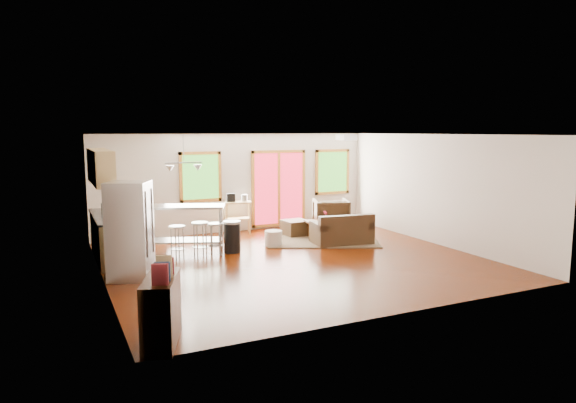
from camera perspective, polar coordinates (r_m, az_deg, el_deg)
name	(u,v)px	position (r m, az deg, el deg)	size (l,w,h in m)	color
floor	(294,261)	(10.76, 0.68, -6.59)	(7.50, 7.00, 0.02)	#381001
ceiling	(294,134)	(10.42, 0.71, 7.50)	(7.50, 7.00, 0.02)	silver
back_wall	(237,183)	(13.73, -5.70, 2.08)	(7.50, 0.02, 2.60)	beige
left_wall	(100,211)	(9.51, -20.16, -0.95)	(0.02, 7.00, 2.60)	beige
right_wall	(438,190)	(12.60, 16.28, 1.28)	(0.02, 7.00, 2.60)	beige
front_wall	(400,228)	(7.55, 12.39, -2.85)	(7.50, 0.02, 2.60)	beige
window_left	(201,177)	(13.37, -9.68, 2.71)	(1.10, 0.05, 1.30)	#255317
french_doors	(279,188)	(14.15, -1.03, 1.47)	(1.60, 0.05, 2.10)	#AC192C
window_right	(332,172)	(14.88, 4.96, 3.31)	(1.10, 0.05, 1.30)	#255317
rug	(322,239)	(12.81, 3.82, -4.15)	(2.64, 2.03, 0.03)	#435639
loveseat	(342,232)	(12.28, 6.04, -3.38)	(1.46, 0.95, 0.73)	black
coffee_table	(328,223)	(12.92, 4.47, -2.42)	(1.17, 0.81, 0.43)	#381C0A
armchair	(331,213)	(13.95, 4.79, -1.28)	(0.90, 0.84, 0.93)	black
ottoman	(295,228)	(13.21, 0.82, -2.94)	(0.60, 0.60, 0.40)	black
pouf	(273,238)	(12.05, -1.63, -4.10)	(0.41, 0.41, 0.36)	beige
vase	(326,218)	(12.91, 4.21, -1.84)	(0.21, 0.21, 0.28)	silver
book	(349,216)	(13.05, 6.75, -1.65)	(0.19, 0.02, 0.26)	maroon
cabinets	(107,216)	(11.27, -19.46, -1.52)	(0.64, 2.24, 2.30)	tan
refrigerator	(130,231)	(9.69, -17.13, -3.11)	(0.93, 0.92, 1.78)	#B7BABC
island	(186,220)	(11.48, -11.26, -2.06)	(1.80, 1.23, 1.06)	#B7BABC
cup	(205,207)	(11.45, -9.23, -0.58)	(0.13, 0.10, 0.13)	silver
bar_stool_a	(177,234)	(10.98, -12.22, -3.59)	(0.42, 0.42, 0.71)	#B7BABC
bar_stool_b	(200,231)	(11.00, -9.75, -3.29)	(0.39, 0.39, 0.77)	#B7BABC
bar_stool_c	(216,231)	(11.18, -8.06, -3.31)	(0.39, 0.39, 0.71)	#B7BABC
trash_can	(232,236)	(11.45, -6.24, -3.88)	(0.47, 0.47, 0.70)	black
kitchen_cart	(237,206)	(13.50, -5.70, -0.49)	(0.79, 0.62, 1.06)	tan
bookshelf	(161,309)	(6.78, -13.89, -11.56)	(0.69, 1.04, 1.14)	#381C0A
ceiling_flush	(347,137)	(11.72, 6.53, 7.10)	(0.35, 0.35, 0.12)	white
pendant_light	(184,167)	(11.22, -11.49, 3.73)	(0.80, 0.18, 0.79)	gray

